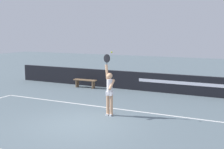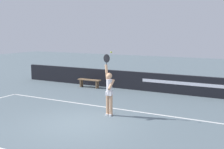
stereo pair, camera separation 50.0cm
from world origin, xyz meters
name	(u,v)px [view 2 (the right image)]	position (x,y,z in m)	size (l,w,h in m)	color
ground_plane	(78,124)	(0.00, 0.00, 0.00)	(60.00, 60.00, 0.00)	slate
court_lines	(75,125)	(0.00, -0.18, 0.00)	(12.02, 5.55, 0.00)	white
back_wall	(145,82)	(0.00, 6.78, 0.53)	(17.43, 0.23, 1.06)	black
tennis_player	(109,90)	(0.49, 1.50, 1.04)	(0.45, 0.49, 2.51)	tan
tennis_ball	(111,52)	(0.63, 1.42, 2.58)	(0.07, 0.07, 0.07)	#D1E731
courtside_bench_near	(89,81)	(-3.40, 6.08, 0.38)	(1.49, 0.41, 0.50)	#886747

